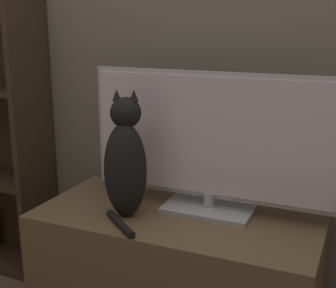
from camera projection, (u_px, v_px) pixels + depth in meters
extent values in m
cube|color=#756B5B|center=(208.00, 17.00, 1.98)|extent=(4.80, 0.05, 2.60)
cube|color=brown|center=(177.00, 272.00, 1.96)|extent=(1.14, 0.56, 0.53)
cube|color=#B7B7BC|center=(209.00, 209.00, 1.92)|extent=(0.36, 0.22, 0.02)
cylinder|color=#B7B7BC|center=(209.00, 200.00, 1.91)|extent=(0.04, 0.04, 0.06)
cube|color=#B7B7BC|center=(211.00, 136.00, 1.85)|extent=(1.01, 0.02, 0.51)
cube|color=silver|center=(210.00, 137.00, 1.83)|extent=(0.97, 0.01, 0.47)
ellipsoid|color=black|center=(125.00, 170.00, 1.83)|extent=(0.20, 0.19, 0.38)
ellipsoid|color=olive|center=(128.00, 171.00, 1.88)|extent=(0.10, 0.07, 0.21)
sphere|color=black|center=(126.00, 113.00, 1.80)|extent=(0.15, 0.15, 0.12)
cone|color=black|center=(117.00, 95.00, 1.78)|extent=(0.04, 0.04, 0.04)
cone|color=black|center=(134.00, 95.00, 1.78)|extent=(0.04, 0.04, 0.04)
cylinder|color=black|center=(120.00, 223.00, 1.77)|extent=(0.19, 0.17, 0.03)
cube|color=#3D2D1E|center=(34.00, 140.00, 2.29)|extent=(0.03, 0.28, 1.44)
cube|color=#3D2D1E|center=(2.00, 129.00, 2.53)|extent=(0.67, 0.03, 1.44)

